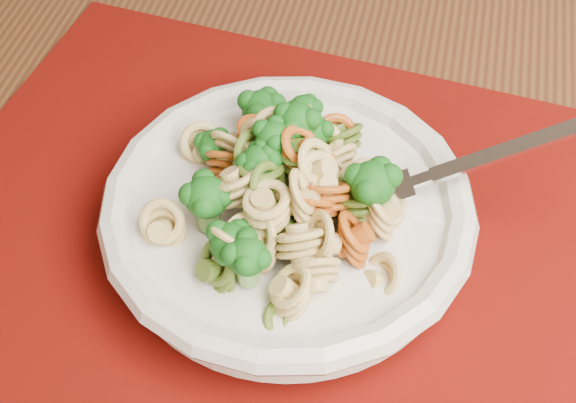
# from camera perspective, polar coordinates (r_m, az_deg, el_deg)

# --- Properties ---
(dining_table) EXTENTS (1.60, 1.09, 0.75)m
(dining_table) POSITION_cam_1_polar(r_m,az_deg,el_deg) (0.66, 3.68, -0.68)
(dining_table) COLOR #4E2D15
(dining_table) RESTS_ON ground
(placemat) EXTENTS (0.56, 0.47, 0.00)m
(placemat) POSITION_cam_1_polar(r_m,az_deg,el_deg) (0.52, 0.40, -3.48)
(placemat) COLOR #5B0603
(placemat) RESTS_ON dining_table
(pasta_bowl) EXTENTS (0.23, 0.23, 0.04)m
(pasta_bowl) POSITION_cam_1_polar(r_m,az_deg,el_deg) (0.50, -0.00, -0.91)
(pasta_bowl) COLOR beige
(pasta_bowl) RESTS_ON placemat
(pasta_broccoli_heap) EXTENTS (0.20, 0.20, 0.06)m
(pasta_broccoli_heap) POSITION_cam_1_polar(r_m,az_deg,el_deg) (0.48, 0.00, 0.46)
(pasta_broccoli_heap) COLOR #D5B869
(pasta_broccoli_heap) RESTS_ON pasta_bowl
(fork) EXTENTS (0.18, 0.07, 0.08)m
(fork) POSITION_cam_1_polar(r_m,az_deg,el_deg) (0.49, 7.40, 0.86)
(fork) COLOR silver
(fork) RESTS_ON pasta_bowl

